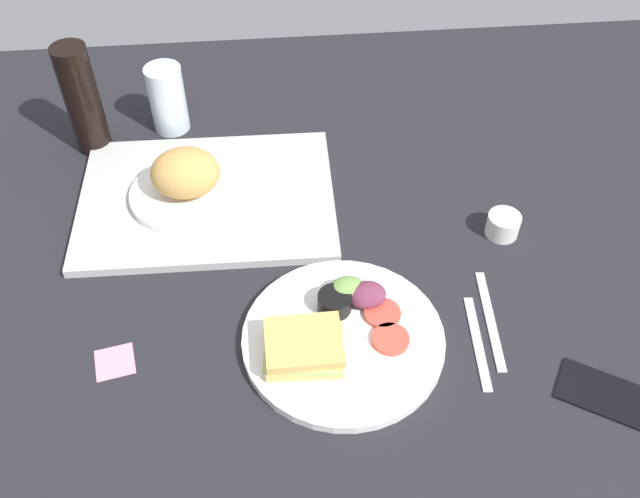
{
  "coord_description": "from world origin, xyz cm",
  "views": [
    {
      "loc": [
        -5.08,
        -72.64,
        85.88
      ],
      "look_at": [
        2.0,
        3.0,
        4.0
      ],
      "focal_mm": 39.11,
      "sensor_mm": 36.0,
      "label": 1
    }
  ],
  "objects_px": {
    "serving_tray": "(207,198)",
    "bread_plate_near": "(186,180)",
    "plate_with_salad": "(339,334)",
    "sticky_note": "(115,362)",
    "fork": "(478,342)",
    "soda_bottle": "(82,100)",
    "drinking_glass": "(167,99)",
    "cell_phone": "(611,396)",
    "knife": "(490,319)",
    "espresso_cup": "(503,225)"
  },
  "relations": [
    {
      "from": "serving_tray",
      "to": "bread_plate_near",
      "type": "distance_m",
      "value": 0.06
    },
    {
      "from": "fork",
      "to": "serving_tray",
      "type": "bearing_deg",
      "value": 53.5
    },
    {
      "from": "plate_with_salad",
      "to": "sticky_note",
      "type": "bearing_deg",
      "value": -178.64
    },
    {
      "from": "espresso_cup",
      "to": "cell_phone",
      "type": "bearing_deg",
      "value": -78.66
    },
    {
      "from": "fork",
      "to": "sticky_note",
      "type": "xyz_separation_m",
      "value": [
        -0.54,
        0.02,
        -0.0
      ]
    },
    {
      "from": "plate_with_salad",
      "to": "sticky_note",
      "type": "height_order",
      "value": "plate_with_salad"
    },
    {
      "from": "espresso_cup",
      "to": "drinking_glass",
      "type": "bearing_deg",
      "value": 148.53
    },
    {
      "from": "serving_tray",
      "to": "espresso_cup",
      "type": "relative_size",
      "value": 8.04
    },
    {
      "from": "drinking_glass",
      "to": "knife",
      "type": "xyz_separation_m",
      "value": [
        0.51,
        -0.53,
        -0.07
      ]
    },
    {
      "from": "serving_tray",
      "to": "plate_with_salad",
      "type": "relative_size",
      "value": 1.49
    },
    {
      "from": "bread_plate_near",
      "to": "cell_phone",
      "type": "xyz_separation_m",
      "value": [
        0.6,
        -0.46,
        -0.05
      ]
    },
    {
      "from": "sticky_note",
      "to": "knife",
      "type": "bearing_deg",
      "value": 2.4
    },
    {
      "from": "soda_bottle",
      "to": "espresso_cup",
      "type": "relative_size",
      "value": 3.87
    },
    {
      "from": "plate_with_salad",
      "to": "cell_phone",
      "type": "relative_size",
      "value": 2.1
    },
    {
      "from": "bread_plate_near",
      "to": "knife",
      "type": "relative_size",
      "value": 1.04
    },
    {
      "from": "drinking_glass",
      "to": "soda_bottle",
      "type": "xyz_separation_m",
      "value": [
        -0.15,
        -0.05,
        0.04
      ]
    },
    {
      "from": "drinking_glass",
      "to": "plate_with_salad",
      "type": "bearing_deg",
      "value": -63.55
    },
    {
      "from": "espresso_cup",
      "to": "fork",
      "type": "xyz_separation_m",
      "value": [
        -0.1,
        -0.22,
        -0.02
      ]
    },
    {
      "from": "soda_bottle",
      "to": "cell_phone",
      "type": "relative_size",
      "value": 1.5
    },
    {
      "from": "bread_plate_near",
      "to": "fork",
      "type": "bearing_deg",
      "value": -38.38
    },
    {
      "from": "serving_tray",
      "to": "fork",
      "type": "bearing_deg",
      "value": -40.51
    },
    {
      "from": "knife",
      "to": "sticky_note",
      "type": "bearing_deg",
      "value": 96.65
    },
    {
      "from": "bread_plate_near",
      "to": "fork",
      "type": "height_order",
      "value": "bread_plate_near"
    },
    {
      "from": "knife",
      "to": "drinking_glass",
      "type": "bearing_deg",
      "value": 47.93
    },
    {
      "from": "drinking_glass",
      "to": "fork",
      "type": "distance_m",
      "value": 0.75
    },
    {
      "from": "bread_plate_near",
      "to": "soda_bottle",
      "type": "relative_size",
      "value": 0.92
    },
    {
      "from": "soda_bottle",
      "to": "espresso_cup",
      "type": "distance_m",
      "value": 0.79
    },
    {
      "from": "soda_bottle",
      "to": "fork",
      "type": "relative_size",
      "value": 1.27
    },
    {
      "from": "knife",
      "to": "sticky_note",
      "type": "distance_m",
      "value": 0.57
    },
    {
      "from": "fork",
      "to": "soda_bottle",
      "type": "bearing_deg",
      "value": 53.97
    },
    {
      "from": "serving_tray",
      "to": "soda_bottle",
      "type": "relative_size",
      "value": 2.08
    },
    {
      "from": "fork",
      "to": "sticky_note",
      "type": "height_order",
      "value": "fork"
    },
    {
      "from": "knife",
      "to": "fork",
      "type": "bearing_deg",
      "value": 147.38
    },
    {
      "from": "bread_plate_near",
      "to": "drinking_glass",
      "type": "distance_m",
      "value": 0.23
    },
    {
      "from": "plate_with_salad",
      "to": "drinking_glass",
      "type": "bearing_deg",
      "value": 116.45
    },
    {
      "from": "espresso_cup",
      "to": "sticky_note",
      "type": "height_order",
      "value": "espresso_cup"
    },
    {
      "from": "serving_tray",
      "to": "cell_phone",
      "type": "relative_size",
      "value": 3.13
    },
    {
      "from": "serving_tray",
      "to": "plate_with_salad",
      "type": "bearing_deg",
      "value": -58.24
    },
    {
      "from": "bread_plate_near",
      "to": "soda_bottle",
      "type": "height_order",
      "value": "soda_bottle"
    },
    {
      "from": "bread_plate_near",
      "to": "fork",
      "type": "relative_size",
      "value": 1.17
    },
    {
      "from": "soda_bottle",
      "to": "sticky_note",
      "type": "relative_size",
      "value": 3.87
    },
    {
      "from": "plate_with_salad",
      "to": "fork",
      "type": "height_order",
      "value": "plate_with_salad"
    },
    {
      "from": "fork",
      "to": "plate_with_salad",
      "type": "bearing_deg",
      "value": 87.37
    },
    {
      "from": "soda_bottle",
      "to": "serving_tray",
      "type": "bearing_deg",
      "value": -39.17
    },
    {
      "from": "serving_tray",
      "to": "bread_plate_near",
      "type": "height_order",
      "value": "bread_plate_near"
    },
    {
      "from": "serving_tray",
      "to": "cell_phone",
      "type": "distance_m",
      "value": 0.73
    },
    {
      "from": "knife",
      "to": "serving_tray",
      "type": "bearing_deg",
      "value": 59.1
    },
    {
      "from": "bread_plate_near",
      "to": "fork",
      "type": "xyz_separation_m",
      "value": [
        0.44,
        -0.35,
        -0.05
      ]
    },
    {
      "from": "soda_bottle",
      "to": "knife",
      "type": "relative_size",
      "value": 1.14
    },
    {
      "from": "soda_bottle",
      "to": "cell_phone",
      "type": "height_order",
      "value": "soda_bottle"
    }
  ]
}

